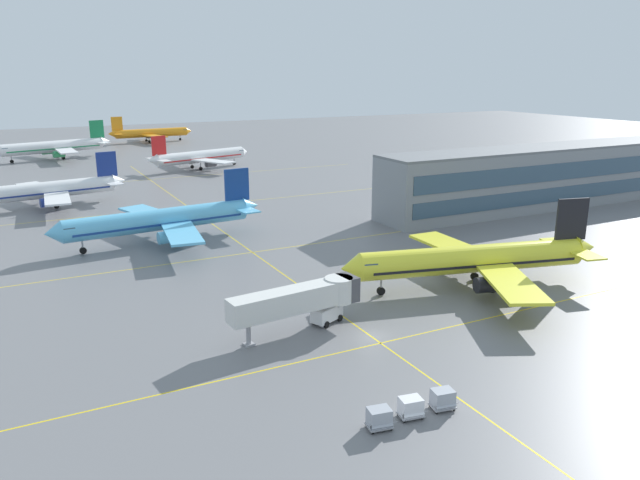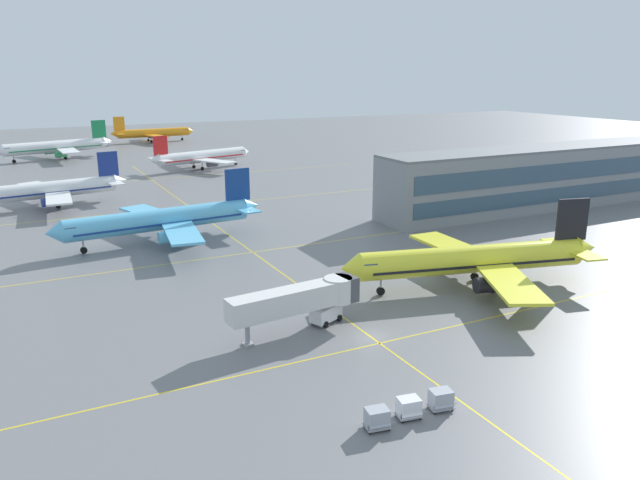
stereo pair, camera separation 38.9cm
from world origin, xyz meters
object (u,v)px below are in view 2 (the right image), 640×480
at_px(airliner_far_right_stand, 57,147).
at_px(jet_bridge, 304,298).
at_px(airliner_front_gate, 475,259).
at_px(baggage_cart_row_leftmost, 377,418).
at_px(airliner_distant_taxiway, 153,133).
at_px(baggage_cart_row_middle, 441,399).
at_px(airliner_third_row, 47,190).
at_px(airliner_second_row, 163,220).
at_px(service_truck_red_van, 326,313).
at_px(airliner_far_left_stand, 201,157).
at_px(baggage_cart_row_second, 409,408).

xyz_separation_m(airliner_far_right_stand, jet_bridge, (13.65, -166.67, -0.14)).
xyz_separation_m(airliner_front_gate, jet_bridge, (-27.43, -2.63, -0.01)).
distance_m(airliner_far_right_stand, baggage_cart_row_leftmost, 188.07).
bearing_deg(airliner_distant_taxiway, baggage_cart_row_middle, -95.84).
bearing_deg(airliner_front_gate, airliner_distant_taxiway, 90.26).
bearing_deg(airliner_third_row, airliner_front_gate, -59.26).
xyz_separation_m(airliner_front_gate, airliner_far_right_stand, (-41.08, 164.04, 0.13)).
height_order(airliner_second_row, baggage_cart_row_middle, airliner_second_row).
height_order(airliner_second_row, service_truck_red_van, airliner_second_row).
height_order(airliner_far_right_stand, baggage_cart_row_middle, airliner_far_right_stand).
xyz_separation_m(airliner_front_gate, airliner_third_row, (-49.29, 82.88, -0.23)).
relative_size(airliner_far_left_stand, baggage_cart_row_middle, 12.22).
distance_m(airliner_far_right_stand, baggage_cart_row_second, 188.09).
height_order(airliner_far_right_stand, service_truck_red_van, airliner_far_right_stand).
bearing_deg(airliner_front_gate, baggage_cart_row_leftmost, -142.29).
distance_m(airliner_far_left_stand, airliner_far_right_stand, 57.29).
bearing_deg(baggage_cart_row_middle, airliner_front_gate, 44.64).
distance_m(airliner_far_right_stand, service_truck_red_van, 166.68).
bearing_deg(airliner_third_row, airliner_far_left_stand, 39.63).
relative_size(airliner_front_gate, baggage_cart_row_middle, 13.29).
xyz_separation_m(airliner_front_gate, baggage_cart_row_second, (-27.31, -23.51, -3.06)).
distance_m(baggage_cart_row_leftmost, baggage_cart_row_middle, 6.71).
xyz_separation_m(airliner_third_row, service_truck_red_van, (25.22, -84.62, -2.65)).
xyz_separation_m(airliner_second_row, airliner_third_row, (-16.18, 39.89, -0.20)).
distance_m(baggage_cart_row_second, jet_bridge, 21.11).
bearing_deg(service_truck_red_van, airliner_far_right_stand, 95.86).
bearing_deg(jet_bridge, baggage_cart_row_middle, -80.62).
bearing_deg(baggage_cart_row_leftmost, airliner_second_row, 92.10).
height_order(airliner_far_right_stand, jet_bridge, airliner_far_right_stand).
bearing_deg(airliner_distant_taxiway, jet_bridge, -97.40).
distance_m(airliner_far_left_stand, airliner_distant_taxiway, 80.94).
relative_size(airliner_third_row, airliner_far_left_stand, 1.04).
xyz_separation_m(service_truck_red_van, jet_bridge, (-3.36, -0.89, 2.88)).
relative_size(airliner_second_row, baggage_cart_row_middle, 13.32).
bearing_deg(airliner_distant_taxiway, airliner_far_left_stand, -91.81).
xyz_separation_m(airliner_third_row, baggage_cart_row_second, (21.98, -106.40, -2.83)).
bearing_deg(airliner_second_row, airliner_distant_taxiway, 78.53).
relative_size(airliner_second_row, airliner_distant_taxiway, 1.08).
height_order(airliner_front_gate, airliner_far_right_stand, airliner_far_right_stand).
distance_m(baggage_cart_row_middle, jet_bridge, 21.53).
relative_size(airliner_front_gate, jet_bridge, 2.31).
relative_size(service_truck_red_van, jet_bridge, 0.27).
xyz_separation_m(airliner_front_gate, service_truck_red_van, (-24.08, -1.74, -2.88)).
bearing_deg(baggage_cart_row_leftmost, service_truck_red_van, 73.31).
xyz_separation_m(airliner_third_row, airliner_far_left_stand, (45.83, 37.95, -0.08)).
bearing_deg(airliner_third_row, baggage_cart_row_second, -78.33).
bearing_deg(airliner_far_left_stand, airliner_distant_taxiway, 88.19).
bearing_deg(baggage_cart_row_leftmost, airliner_third_row, 99.91).
distance_m(airliner_front_gate, airliner_distant_taxiway, 201.74).
bearing_deg(airliner_far_right_stand, airliner_front_gate, -75.94).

